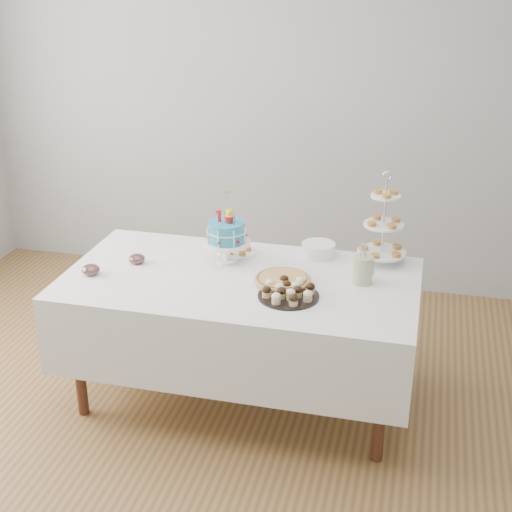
% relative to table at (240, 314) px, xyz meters
% --- Properties ---
extents(floor, '(5.00, 5.00, 0.00)m').
position_rel_table_xyz_m(floor, '(0.00, -0.30, -0.54)').
color(floor, brown).
rests_on(floor, ground).
extents(walls, '(5.04, 4.04, 2.70)m').
position_rel_table_xyz_m(walls, '(0.00, -0.30, 0.81)').
color(walls, '#AAADAF').
rests_on(walls, floor).
extents(table, '(1.92, 1.02, 0.77)m').
position_rel_table_xyz_m(table, '(0.00, 0.00, 0.00)').
color(table, silver).
rests_on(table, floor).
extents(birthday_cake, '(0.27, 0.27, 0.41)m').
position_rel_table_xyz_m(birthday_cake, '(-0.13, 0.19, 0.34)').
color(birthday_cake, white).
rests_on(birthday_cake, table).
extents(cupcake_tray, '(0.32, 0.32, 0.07)m').
position_rel_table_xyz_m(cupcake_tray, '(0.30, -0.17, 0.26)').
color(cupcake_tray, black).
rests_on(cupcake_tray, table).
extents(pie, '(0.30, 0.30, 0.05)m').
position_rel_table_xyz_m(pie, '(0.25, -0.04, 0.25)').
color(pie, '#A18157').
rests_on(pie, table).
extents(tiered_stand, '(0.28, 0.28, 0.54)m').
position_rel_table_xyz_m(tiered_stand, '(0.73, 0.40, 0.45)').
color(tiered_stand, silver).
rests_on(tiered_stand, table).
extents(plate_stack, '(0.20, 0.20, 0.08)m').
position_rel_table_xyz_m(plate_stack, '(0.36, 0.40, 0.27)').
color(plate_stack, white).
rests_on(plate_stack, table).
extents(pastry_plate, '(0.22, 0.22, 0.03)m').
position_rel_table_xyz_m(pastry_plate, '(-0.11, 0.32, 0.24)').
color(pastry_plate, white).
rests_on(pastry_plate, table).
extents(jam_bowl_a, '(0.10, 0.10, 0.06)m').
position_rel_table_xyz_m(jam_bowl_a, '(-0.80, -0.16, 0.26)').
color(jam_bowl_a, silver).
rests_on(jam_bowl_a, table).
extents(jam_bowl_b, '(0.09, 0.09, 0.06)m').
position_rel_table_xyz_m(jam_bowl_b, '(-0.62, 0.05, 0.25)').
color(jam_bowl_b, silver).
rests_on(jam_bowl_b, table).
extents(utensil_pitcher, '(0.11, 0.10, 0.23)m').
position_rel_table_xyz_m(utensil_pitcher, '(0.65, 0.09, 0.31)').
color(utensil_pitcher, beige).
rests_on(utensil_pitcher, table).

